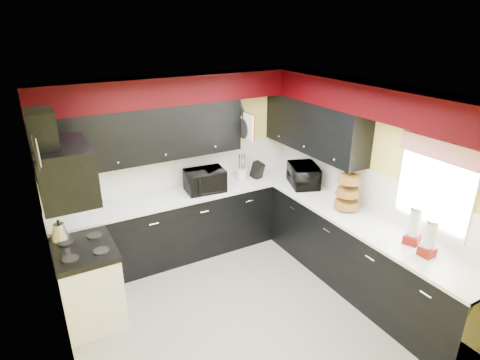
# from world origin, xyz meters

# --- Properties ---
(ground) EXTENTS (3.60, 3.60, 0.00)m
(ground) POSITION_xyz_m (0.00, 0.00, 0.00)
(ground) COLOR gray
(ground) RESTS_ON ground
(wall_back) EXTENTS (3.60, 0.06, 2.50)m
(wall_back) POSITION_xyz_m (0.00, 1.80, 1.25)
(wall_back) COLOR #E0C666
(wall_back) RESTS_ON ground
(wall_right) EXTENTS (0.06, 3.60, 2.50)m
(wall_right) POSITION_xyz_m (1.80, 0.00, 1.25)
(wall_right) COLOR #E0C666
(wall_right) RESTS_ON ground
(wall_left) EXTENTS (0.06, 3.60, 2.50)m
(wall_left) POSITION_xyz_m (-1.80, 0.00, 1.25)
(wall_left) COLOR #E0C666
(wall_left) RESTS_ON ground
(ceiling) EXTENTS (3.60, 3.60, 0.06)m
(ceiling) POSITION_xyz_m (0.00, 0.00, 2.50)
(ceiling) COLOR white
(ceiling) RESTS_ON wall_back
(cab_back) EXTENTS (3.60, 0.60, 0.90)m
(cab_back) POSITION_xyz_m (0.00, 1.50, 0.45)
(cab_back) COLOR black
(cab_back) RESTS_ON ground
(cab_right) EXTENTS (0.60, 3.00, 0.90)m
(cab_right) POSITION_xyz_m (1.50, -0.30, 0.45)
(cab_right) COLOR black
(cab_right) RESTS_ON ground
(counter_back) EXTENTS (3.62, 0.64, 0.04)m
(counter_back) POSITION_xyz_m (0.00, 1.50, 0.92)
(counter_back) COLOR white
(counter_back) RESTS_ON cab_back
(counter_right) EXTENTS (0.64, 3.02, 0.04)m
(counter_right) POSITION_xyz_m (1.50, -0.30, 0.92)
(counter_right) COLOR white
(counter_right) RESTS_ON cab_right
(splash_back) EXTENTS (3.60, 0.02, 0.50)m
(splash_back) POSITION_xyz_m (0.00, 1.79, 1.19)
(splash_back) COLOR white
(splash_back) RESTS_ON counter_back
(splash_right) EXTENTS (0.02, 3.60, 0.50)m
(splash_right) POSITION_xyz_m (1.79, 0.00, 1.19)
(splash_right) COLOR white
(splash_right) RESTS_ON counter_right
(upper_back) EXTENTS (2.60, 0.35, 0.70)m
(upper_back) POSITION_xyz_m (-0.50, 1.62, 1.80)
(upper_back) COLOR black
(upper_back) RESTS_ON wall_back
(upper_right) EXTENTS (0.35, 1.80, 0.70)m
(upper_right) POSITION_xyz_m (1.62, 0.90, 1.80)
(upper_right) COLOR black
(upper_right) RESTS_ON wall_right
(soffit_back) EXTENTS (3.60, 0.36, 0.35)m
(soffit_back) POSITION_xyz_m (0.00, 1.62, 2.33)
(soffit_back) COLOR black
(soffit_back) RESTS_ON wall_back
(soffit_right) EXTENTS (0.36, 3.24, 0.35)m
(soffit_right) POSITION_xyz_m (1.62, -0.18, 2.33)
(soffit_right) COLOR black
(soffit_right) RESTS_ON wall_right
(stove) EXTENTS (0.60, 0.75, 0.86)m
(stove) POSITION_xyz_m (-1.50, 0.75, 0.43)
(stove) COLOR white
(stove) RESTS_ON ground
(cooktop) EXTENTS (0.62, 0.77, 0.06)m
(cooktop) POSITION_xyz_m (-1.50, 0.75, 0.89)
(cooktop) COLOR black
(cooktop) RESTS_ON stove
(hood) EXTENTS (0.50, 0.78, 0.55)m
(hood) POSITION_xyz_m (-1.55, 0.75, 1.78)
(hood) COLOR black
(hood) RESTS_ON wall_left
(hood_duct) EXTENTS (0.24, 0.40, 0.40)m
(hood_duct) POSITION_xyz_m (-1.68, 0.75, 2.20)
(hood_duct) COLOR black
(hood_duct) RESTS_ON wall_left
(window) EXTENTS (0.03, 0.86, 0.96)m
(window) POSITION_xyz_m (1.79, -0.90, 1.55)
(window) COLOR white
(window) RESTS_ON wall_right
(valance) EXTENTS (0.04, 0.88, 0.20)m
(valance) POSITION_xyz_m (1.73, -0.90, 1.95)
(valance) COLOR red
(valance) RESTS_ON wall_right
(pan_top) EXTENTS (0.03, 0.22, 0.40)m
(pan_top) POSITION_xyz_m (0.82, 1.55, 2.00)
(pan_top) COLOR black
(pan_top) RESTS_ON upper_back
(pan_mid) EXTENTS (0.03, 0.28, 0.46)m
(pan_mid) POSITION_xyz_m (0.82, 1.42, 1.75)
(pan_mid) COLOR black
(pan_mid) RESTS_ON upper_back
(pan_low) EXTENTS (0.03, 0.24, 0.42)m
(pan_low) POSITION_xyz_m (0.82, 1.68, 1.72)
(pan_low) COLOR black
(pan_low) RESTS_ON upper_back
(cut_board) EXTENTS (0.03, 0.26, 0.35)m
(cut_board) POSITION_xyz_m (0.83, 1.30, 1.80)
(cut_board) COLOR white
(cut_board) RESTS_ON upper_back
(baskets) EXTENTS (0.27, 0.27, 0.50)m
(baskets) POSITION_xyz_m (1.52, 0.05, 1.18)
(baskets) COLOR brown
(baskets) RESTS_ON upper_right
(clock) EXTENTS (0.03, 0.30, 0.30)m
(clock) POSITION_xyz_m (-1.77, 0.25, 2.15)
(clock) COLOR black
(clock) RESTS_ON wall_left
(deco_plate) EXTENTS (0.03, 0.24, 0.24)m
(deco_plate) POSITION_xyz_m (1.77, -0.35, 2.25)
(deco_plate) COLOR white
(deco_plate) RESTS_ON wall_right
(toaster_oven) EXTENTS (0.57, 0.49, 0.31)m
(toaster_oven) POSITION_xyz_m (0.23, 1.43, 1.09)
(toaster_oven) COLOR black
(toaster_oven) RESTS_ON counter_back
(microwave) EXTENTS (0.54, 0.64, 0.30)m
(microwave) POSITION_xyz_m (1.54, 0.94, 1.09)
(microwave) COLOR black
(microwave) RESTS_ON counter_right
(utensil_crock) EXTENTS (0.20, 0.20, 0.16)m
(utensil_crock) POSITION_xyz_m (0.88, 1.55, 1.02)
(utensil_crock) COLOR silver
(utensil_crock) RESTS_ON counter_back
(knife_block) EXTENTS (0.16, 0.19, 0.25)m
(knife_block) POSITION_xyz_m (1.10, 1.48, 1.06)
(knife_block) COLOR black
(knife_block) RESTS_ON counter_back
(kettle) EXTENTS (0.27, 0.27, 0.18)m
(kettle) POSITION_xyz_m (-1.68, 1.05, 1.01)
(kettle) COLOR #B4B4B9
(kettle) RESTS_ON cooktop
(dispenser_a) EXTENTS (0.19, 0.19, 0.40)m
(dispenser_a) POSITION_xyz_m (1.56, -0.90, 1.14)
(dispenser_a) COLOR #640806
(dispenser_a) RESTS_ON counter_right
(dispenser_b) EXTENTS (0.14, 0.14, 0.37)m
(dispenser_b) POSITION_xyz_m (1.49, -1.14, 1.13)
(dispenser_b) COLOR #64000A
(dispenser_b) RESTS_ON counter_right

